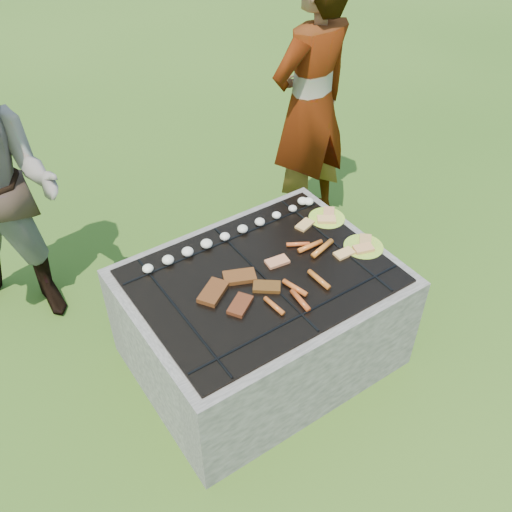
{
  "coord_description": "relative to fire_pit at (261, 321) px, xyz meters",
  "views": [
    {
      "loc": [
        -1.17,
        -1.67,
        2.51
      ],
      "look_at": [
        0.0,
        0.05,
        0.7
      ],
      "focal_mm": 40.0,
      "sensor_mm": 36.0,
      "label": 1
    }
  ],
  "objects": [
    {
      "name": "fire_pit",
      "position": [
        0.0,
        0.0,
        0.0
      ],
      "size": [
        1.3,
        1.0,
        0.62
      ],
      "color": "gray",
      "rests_on": "ground"
    },
    {
      "name": "bread_on_grate",
      "position": [
        0.3,
        0.04,
        0.34
      ],
      "size": [
        0.43,
        0.38,
        0.02
      ],
      "color": "tan",
      "rests_on": "fire_pit"
    },
    {
      "name": "lawn",
      "position": [
        0.0,
        0.0,
        -0.28
      ],
      "size": [
        60.0,
        60.0,
        0.0
      ],
      "primitive_type": "plane",
      "color": "#274B12",
      "rests_on": "ground"
    },
    {
      "name": "plate_near",
      "position": [
        0.56,
        -0.12,
        0.33
      ],
      "size": [
        0.24,
        0.24,
        0.03
      ],
      "color": "#E8F039",
      "rests_on": "fire_pit"
    },
    {
      "name": "sausages",
      "position": [
        0.19,
        -0.11,
        0.34
      ],
      "size": [
        0.54,
        0.44,
        0.03
      ],
      "color": "orange",
      "rests_on": "fire_pit"
    },
    {
      "name": "mushrooms",
      "position": [
        0.06,
        0.34,
        0.35
      ],
      "size": [
        1.06,
        0.08,
        0.04
      ],
      "color": "white",
      "rests_on": "fire_pit"
    },
    {
      "name": "pork_slabs",
      "position": [
        -0.17,
        -0.02,
        0.34
      ],
      "size": [
        0.4,
        0.3,
        0.02
      ],
      "color": "brown",
      "rests_on": "fire_pit"
    },
    {
      "name": "plate_far",
      "position": [
        0.56,
        0.18,
        0.33
      ],
      "size": [
        0.22,
        0.22,
        0.03
      ],
      "color": "yellow",
      "rests_on": "fire_pit"
    },
    {
      "name": "cook",
      "position": [
        0.99,
        0.89,
        0.58
      ],
      "size": [
        0.67,
        0.48,
        1.73
      ],
      "primitive_type": "imported",
      "rotation": [
        0.0,
        0.0,
        3.25
      ],
      "color": "gray",
      "rests_on": "ground"
    }
  ]
}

